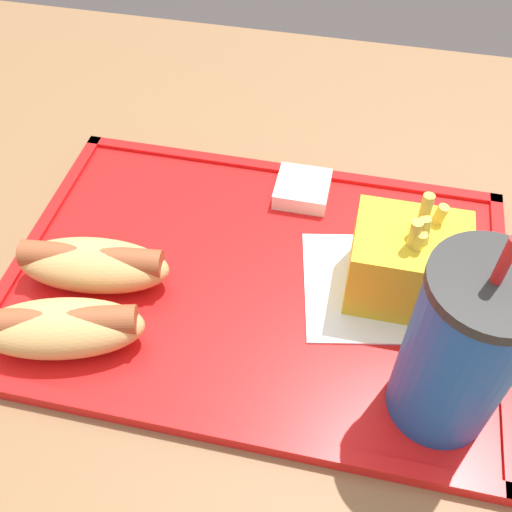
{
  "coord_description": "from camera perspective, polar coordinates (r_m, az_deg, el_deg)",
  "views": [
    {
      "loc": [
        -0.09,
        0.29,
        1.14
      ],
      "look_at": [
        -0.02,
        -0.03,
        0.75
      ],
      "focal_mm": 42.0,
      "sensor_mm": 36.0,
      "label": 1
    }
  ],
  "objects": [
    {
      "name": "food_tray",
      "position": [
        0.54,
        0.0,
        -2.4
      ],
      "size": [
        0.44,
        0.31,
        0.01
      ],
      "color": "red",
      "rests_on": "dining_table"
    },
    {
      "name": "dining_table",
      "position": [
        0.84,
        -2.01,
        -19.27
      ],
      "size": [
        1.05,
        0.94,
        0.71
      ],
      "color": "brown",
      "rests_on": "ground_plane"
    },
    {
      "name": "paper_napkin",
      "position": [
        0.54,
        12.16,
        -2.82
      ],
      "size": [
        0.16,
        0.14,
        0.0
      ],
      "color": "white",
      "rests_on": "food_tray"
    },
    {
      "name": "soda_cup",
      "position": [
        0.42,
        18.95,
        -8.48
      ],
      "size": [
        0.08,
        0.08,
        0.19
      ],
      "color": "#194CA5",
      "rests_on": "food_tray"
    },
    {
      "name": "sauce_cup_mayo",
      "position": [
        0.6,
        4.46,
        6.44
      ],
      "size": [
        0.05,
        0.05,
        0.02
      ],
      "color": "silver",
      "rests_on": "food_tray"
    },
    {
      "name": "fries_carton",
      "position": [
        0.51,
        14.21,
        -0.68
      ],
      "size": [
        0.09,
        0.07,
        0.11
      ],
      "color": "gold",
      "rests_on": "food_tray"
    },
    {
      "name": "hot_dog_near",
      "position": [
        0.53,
        -15.13,
        -0.52
      ],
      "size": [
        0.14,
        0.07,
        0.04
      ],
      "color": "tan",
      "rests_on": "food_tray"
    },
    {
      "name": "hot_dog_far",
      "position": [
        0.5,
        -18.09,
        -6.46
      ],
      "size": [
        0.14,
        0.08,
        0.04
      ],
      "color": "tan",
      "rests_on": "food_tray"
    }
  ]
}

